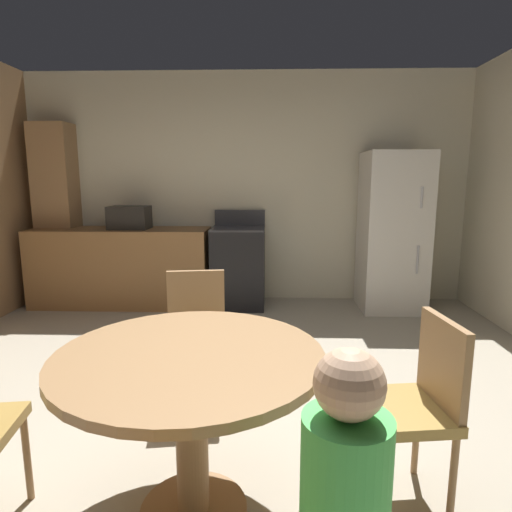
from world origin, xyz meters
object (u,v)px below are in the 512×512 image
microwave (130,218)px  chair_north (196,329)px  dining_table (190,388)px  chair_east (416,399)px  refrigerator (393,232)px  oven_range (239,266)px

microwave → chair_north: (1.13, -2.22, -0.53)m
microwave → dining_table: microwave is taller
chair_north → chair_east: bearing=44.3°
refrigerator → dining_table: 3.60m
refrigerator → chair_north: refrigerator is taller
oven_range → refrigerator: refrigerator is taller
microwave → chair_east: (2.27, -3.09, -0.53)m
chair_east → dining_table: bearing=0.0°
dining_table → chair_north: 1.00m
refrigerator → chair_north: 2.88m
microwave → chair_north: size_ratio=0.51×
oven_range → microwave: (-1.25, -0.00, 0.56)m
chair_north → chair_east: 1.43m
oven_range → microwave: bearing=-179.8°
refrigerator → chair_north: size_ratio=2.02×
chair_north → chair_east: (1.13, -0.87, 0.00)m
refrigerator → chair_east: size_ratio=2.02×
oven_range → chair_north: 2.23m
oven_range → chair_north: (-0.11, -2.22, 0.03)m
oven_range → chair_east: oven_range is taller
oven_range → microwave: microwave is taller
oven_range → microwave: size_ratio=2.50×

